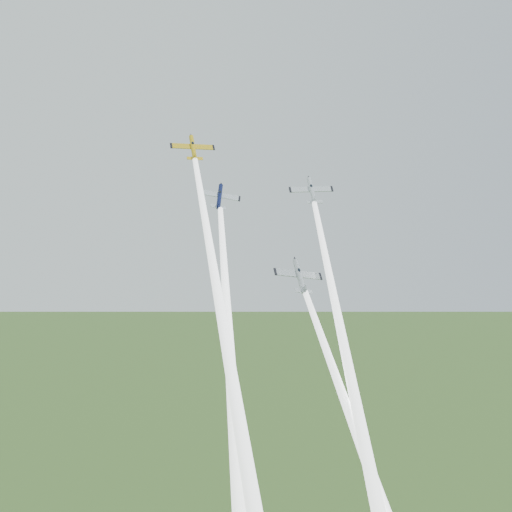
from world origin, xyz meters
The scene contains 8 objects.
plane_yellow centered at (-9.63, 2.02, 111.46)m, with size 8.12×8.06×1.27m, color gold, non-canonical shape.
smoke_trail_yellow centered at (-9.35, -25.38, 79.84)m, with size 2.22×2.22×77.31m, color white, non-canonical shape.
plane_navy centered at (-4.63, 2.72, 102.89)m, with size 7.77×7.71×1.22m, color #0E153E, non-canonical shape.
smoke_trail_navy centered at (-7.47, -19.00, 77.61)m, with size 2.22×2.22×60.49m, color white, non-canonical shape.
plane_silver_right centered at (12.18, -0.31, 104.06)m, with size 8.32×8.25×1.30m, color silver, non-canonical shape.
smoke_trail_silver_right centered at (8.94, -26.91, 73.15)m, with size 2.22×2.22×75.43m, color white, non-canonical shape.
plane_silver_low centered at (5.82, -12.12, 88.70)m, with size 8.72×8.65×1.37m, color #A1A9AF, non-canonical shape.
smoke_trail_silver_low centered at (8.58, -34.62, 62.55)m, with size 2.22×2.22×62.80m, color white, non-canonical shape.
Camera 1 is at (-27.89, -112.56, 92.62)m, focal length 45.00 mm.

